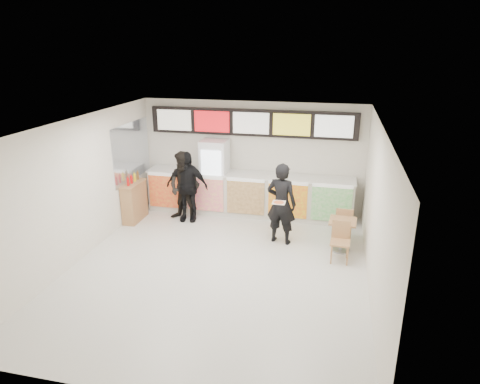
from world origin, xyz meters
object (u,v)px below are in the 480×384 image
(service_counter, at_px, (248,194))
(customer_mid, at_px, (187,186))
(customer_main, at_px, (281,204))
(cafe_table, at_px, (342,230))
(condiment_ledge, at_px, (134,201))
(customer_left, at_px, (185,187))
(drinks_fridge, at_px, (215,177))

(service_counter, xyz_separation_m, customer_mid, (-1.47, -0.73, 0.35))
(customer_main, height_order, cafe_table, customer_main)
(condiment_ledge, bearing_deg, customer_left, 12.32)
(customer_left, height_order, condiment_ledge, customer_left)
(service_counter, relative_size, customer_left, 3.02)
(drinks_fridge, relative_size, customer_left, 1.09)
(customer_left, xyz_separation_m, condiment_ledge, (-1.31, -0.29, -0.40))
(customer_mid, bearing_deg, customer_left, -145.36)
(condiment_ledge, bearing_deg, service_counter, 20.50)
(customer_main, bearing_deg, drinks_fridge, -25.68)
(service_counter, xyz_separation_m, cafe_table, (2.47, -1.65, -0.07))
(customer_left, distance_m, customer_mid, 0.06)
(service_counter, bearing_deg, customer_left, -153.05)
(condiment_ledge, bearing_deg, customer_mid, 13.38)
(customer_main, distance_m, customer_mid, 2.67)
(customer_left, distance_m, cafe_table, 4.10)
(drinks_fridge, relative_size, customer_main, 1.05)
(customer_main, bearing_deg, customer_left, -4.55)
(customer_mid, relative_size, condiment_ledge, 1.51)
(customer_mid, distance_m, cafe_table, 4.07)
(customer_main, height_order, condiment_ledge, customer_main)
(service_counter, height_order, customer_mid, customer_mid)
(service_counter, distance_m, drinks_fridge, 1.03)
(drinks_fridge, bearing_deg, cafe_table, -26.10)
(service_counter, bearing_deg, drinks_fridge, 179.01)
(customer_left, relative_size, customer_mid, 1.00)
(customer_left, height_order, cafe_table, customer_left)
(service_counter, relative_size, drinks_fridge, 2.78)
(drinks_fridge, xyz_separation_m, condiment_ledge, (-1.88, -1.07, -0.48))
(customer_main, bearing_deg, customer_mid, -5.58)
(customer_main, distance_m, customer_left, 2.70)
(drinks_fridge, bearing_deg, service_counter, -0.99)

